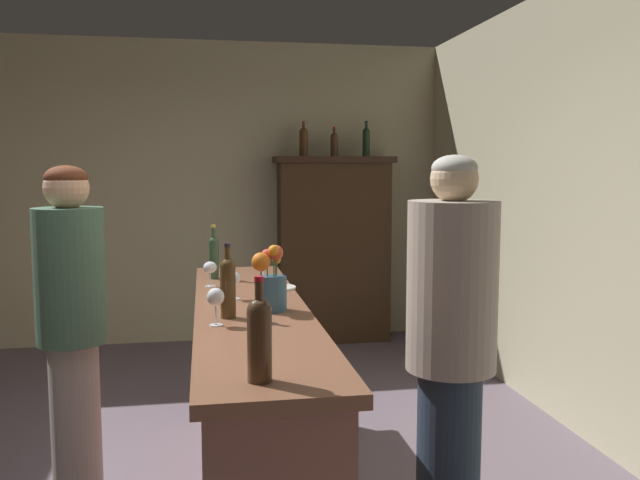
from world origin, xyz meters
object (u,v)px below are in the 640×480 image
object	(u,v)px
wine_bottle_pinot	(228,285)
bartender	(451,351)
flower_arrangement	(270,283)
bar_counter	(252,404)
wine_glass_rear	(233,279)
display_bottle_midleft	(334,143)
cheese_plate	(278,288)
display_bottle_left	(304,141)
wine_glass_mid	(263,263)
patron_by_cabinet	(72,322)
display_cabinet	(334,246)
display_bottle_center	(366,141)
wine_bottle_rose	(259,335)
wine_glass_front	(216,298)
wine_bottle_chardonnay	(214,255)
wine_glass_spare	(210,268)

from	to	relation	value
wine_bottle_pinot	bartender	world-z (taller)	bartender
flower_arrangement	bar_counter	bearing A→B (deg)	128.17
wine_bottle_pinot	bartender	xyz separation A→B (m)	(0.85, -0.53, -0.20)
wine_glass_rear	display_bottle_midleft	bearing A→B (deg)	68.88
cheese_plate	display_bottle_left	distance (m)	2.74
wine_glass_mid	display_bottle_midleft	xyz separation A→B (m)	(0.87, 2.13, 0.81)
patron_by_cabinet	flower_arrangement	bearing A→B (deg)	-19.31
bar_counter	wine_bottle_pinot	xyz separation A→B (m)	(-0.12, -0.22, 0.64)
display_cabinet	display_bottle_left	world-z (taller)	display_bottle_left
wine_bottle_pinot	display_bottle_center	bearing A→B (deg)	66.01
display_bottle_midleft	display_bottle_center	size ratio (longest dim) A/B	0.83
wine_bottle_rose	display_bottle_left	world-z (taller)	display_bottle_left
wine_bottle_rose	wine_glass_front	xyz separation A→B (m)	(-0.12, 0.78, -0.03)
wine_bottle_rose	cheese_plate	distance (m)	1.63
wine_bottle_rose	display_bottle_left	bearing A→B (deg)	79.52
bar_counter	wine_bottle_chardonnay	bearing A→B (deg)	100.64
display_cabinet	wine_glass_rear	distance (m)	2.99
wine_glass_spare	bartender	world-z (taller)	bartender
bar_counter	wine_glass_front	world-z (taller)	wine_glass_front
display_cabinet	bartender	world-z (taller)	display_cabinet
wine_glass_front	flower_arrangement	bearing A→B (deg)	44.10
bar_counter	flower_arrangement	size ratio (longest dim) A/B	8.38
display_cabinet	wine_bottle_pinot	distance (m)	3.41
display_cabinet	wine_glass_spare	size ratio (longest dim) A/B	12.27
cheese_plate	bar_counter	bearing A→B (deg)	-111.66
wine_glass_mid	display_bottle_midleft	world-z (taller)	display_bottle_midleft
bar_counter	patron_by_cabinet	distance (m)	0.95
bar_counter	display_bottle_midleft	bearing A→B (deg)	71.47
wine_glass_mid	wine_glass_spare	world-z (taller)	wine_glass_spare
bar_counter	wine_glass_front	xyz separation A→B (m)	(-0.18, -0.36, 0.61)
wine_glass_mid	wine_bottle_rose	bearing A→B (deg)	-95.43
wine_bottle_chardonnay	flower_arrangement	xyz separation A→B (m)	(0.25, -0.98, -0.01)
display_cabinet	wine_glass_front	bearing A→B (deg)	-109.34
display_bottle_midleft	display_bottle_center	xyz separation A→B (m)	(0.31, 0.00, 0.03)
cheese_plate	patron_by_cabinet	size ratio (longest dim) A/B	0.12
flower_arrangement	wine_glass_front	bearing A→B (deg)	-135.90
display_bottle_left	wine_bottle_chardonnay	bearing A→B (deg)	-112.41
display_cabinet	wine_bottle_chardonnay	xyz separation A→B (m)	(-1.16, -2.12, 0.21)
wine_glass_front	display_cabinet	bearing A→B (deg)	70.66
wine_glass_spare	display_bottle_midleft	size ratio (longest dim) A/B	0.52
cheese_plate	patron_by_cabinet	distance (m)	1.11
display_cabinet	bar_counter	bearing A→B (deg)	-108.49
display_cabinet	display_bottle_midleft	xyz separation A→B (m)	(0.00, 0.00, 0.97)
bar_counter	wine_bottle_chardonnay	size ratio (longest dim) A/B	8.04
wine_glass_mid	display_bottle_center	world-z (taller)	display_bottle_center
wine_glass_spare	flower_arrangement	distance (m)	0.76
wine_glass_rear	bartender	distance (m)	1.26
wine_glass_front	display_bottle_left	bearing A→B (deg)	75.18
wine_bottle_chardonnay	wine_glass_mid	size ratio (longest dim) A/B	2.49
bar_counter	wine_bottle_rose	distance (m)	1.31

